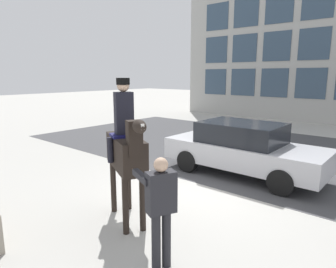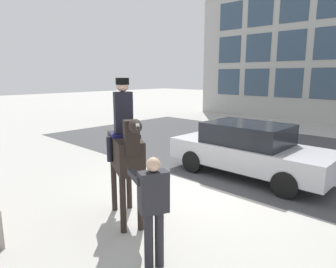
{
  "view_description": "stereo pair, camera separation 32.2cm",
  "coord_description": "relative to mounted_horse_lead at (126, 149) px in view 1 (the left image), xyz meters",
  "views": [
    {
      "loc": [
        3.93,
        -5.53,
        2.73
      ],
      "look_at": [
        0.24,
        -1.19,
        1.6
      ],
      "focal_mm": 32.0,
      "sensor_mm": 36.0,
      "label": 1
    },
    {
      "loc": [
        4.17,
        -5.31,
        2.73
      ],
      "look_at": [
        0.24,
        -1.19,
        1.6
      ],
      "focal_mm": 32.0,
      "sensor_mm": 36.0,
      "label": 2
    }
  ],
  "objects": [
    {
      "name": "road_surface",
      "position": [
        0.06,
        6.76,
        -1.41
      ],
      "size": [
        19.02,
        8.5,
        0.01
      ],
      "color": "#444447",
      "rests_on": "ground_plane"
    },
    {
      "name": "ground_plane",
      "position": [
        0.06,
        2.01,
        -1.42
      ],
      "size": [
        80.0,
        80.0,
        0.0
      ],
      "primitive_type": "plane",
      "color": "#B2AFA8"
    },
    {
      "name": "street_car_near_lane",
      "position": [
        0.39,
        3.92,
        -0.67
      ],
      "size": [
        4.3,
        1.82,
        1.45
      ],
      "color": "#B7B7BC",
      "rests_on": "ground_plane"
    },
    {
      "name": "pedestrian_bystander",
      "position": [
        1.39,
        -0.64,
        -0.45
      ],
      "size": [
        0.91,
        0.46,
        1.64
      ],
      "rotation": [
        0.0,
        0.0,
        2.72
      ],
      "color": "#232328",
      "rests_on": "ground_plane"
    },
    {
      "name": "mounted_horse_lead",
      "position": [
        0.0,
        0.0,
        0.0
      ],
      "size": [
        1.67,
        1.06,
        2.68
      ],
      "rotation": [
        0.0,
        0.0,
        -0.47
      ],
      "color": "black",
      "rests_on": "ground_plane"
    }
  ]
}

